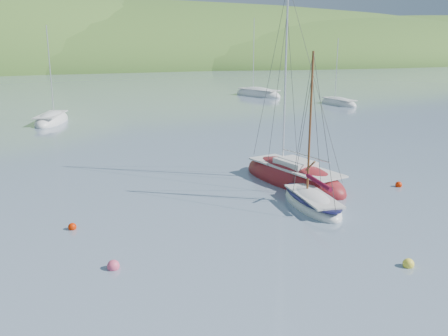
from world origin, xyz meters
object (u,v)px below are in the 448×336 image
object	(u,v)px
distant_sloop_b	(258,95)
distant_sloop_d	(338,103)
sloop_red	(293,178)
distant_sloop_a	(52,121)
daysailer_white	(312,202)

from	to	relation	value
distant_sloop_b	distant_sloop_d	bearing A→B (deg)	-87.95
sloop_red	distant_sloop_a	size ratio (longest dim) A/B	1.18
daysailer_white	distant_sloop_d	xyz separation A→B (m)	(23.81, 36.20, -0.04)
distant_sloop_a	distant_sloop_b	bearing A→B (deg)	44.99
sloop_red	distant_sloop_d	xyz separation A→B (m)	(22.71, 31.72, -0.07)
sloop_red	distant_sloop_b	size ratio (longest dim) A/B	1.02
distant_sloop_d	distant_sloop_a	bearing A→B (deg)	175.93
daysailer_white	distant_sloop_b	bearing A→B (deg)	74.64
distant_sloop_a	distant_sloop_d	distance (m)	36.94
daysailer_white	distant_sloop_d	size ratio (longest dim) A/B	0.92
distant_sloop_a	daysailer_white	bearing A→B (deg)	-51.44
distant_sloop_b	distant_sloop_d	xyz separation A→B (m)	(6.26, -13.20, -0.04)
distant_sloop_a	sloop_red	bearing A→B (deg)	-46.69
sloop_red	distant_sloop_b	world-z (taller)	sloop_red
sloop_red	distant_sloop_a	xyz separation A→B (m)	(-14.12, 28.82, -0.05)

